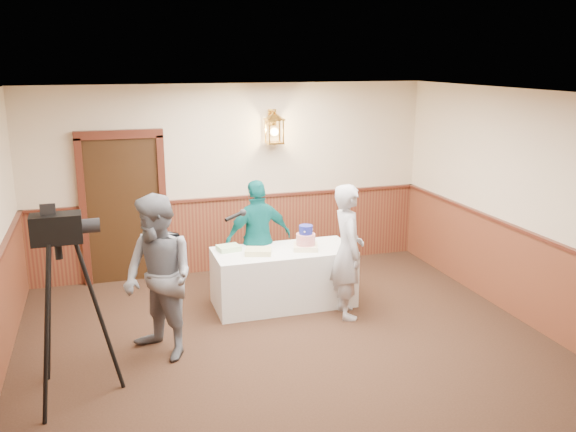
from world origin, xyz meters
name	(u,v)px	position (x,y,z in m)	size (l,w,h in m)	color
ground	(309,377)	(0.00, 0.00, 0.00)	(7.00, 7.00, 0.00)	black
room_shell	(291,222)	(-0.05, 0.45, 1.52)	(6.02, 7.02, 2.81)	beige
display_table	(283,277)	(0.30, 1.90, 0.38)	(1.80, 0.80, 0.75)	white
tiered_cake	(306,240)	(0.59, 1.84, 0.87)	(0.39, 0.39, 0.32)	#F8E9B8
sheet_cake_yellow	(258,251)	(-0.05, 1.83, 0.78)	(0.33, 0.25, 0.07)	#D0C77C
sheet_cake_green	(229,248)	(-0.38, 2.08, 0.78)	(0.28, 0.22, 0.07)	#B1D697
interviewer	(159,278)	(-1.37, 0.93, 0.89)	(1.59, 1.10, 1.79)	slate
baker	(348,251)	(0.96, 1.33, 0.84)	(0.61, 0.40, 1.69)	#A8A8AF
assistant_p	(258,239)	(0.08, 2.31, 0.80)	(0.94, 0.39, 1.60)	#0B5B5B
tv_camera_rig	(65,318)	(-2.29, 0.34, 0.81)	(0.71, 0.66, 1.81)	black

